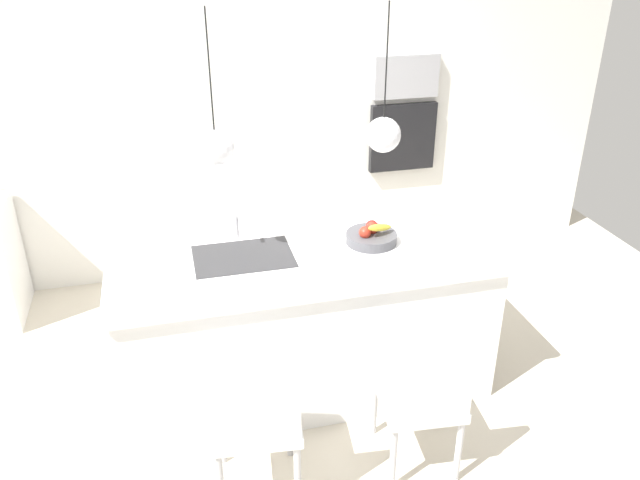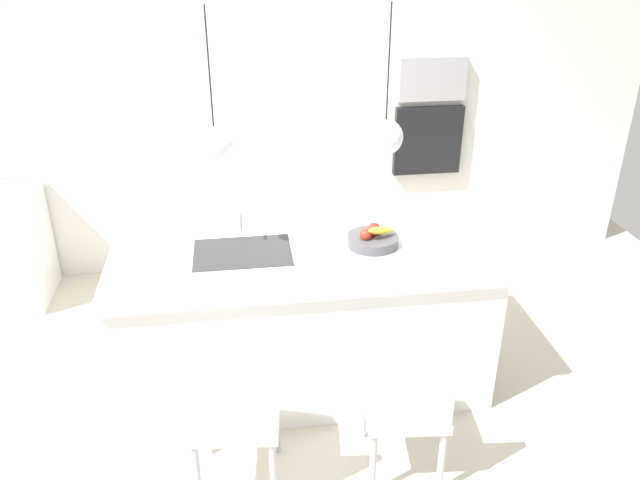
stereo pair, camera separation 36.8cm
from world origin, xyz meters
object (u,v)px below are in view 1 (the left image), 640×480
Objects in this scene: chair_near at (256,419)px; fruit_bowl at (371,236)px; microwave at (406,76)px; chair_middle at (422,395)px; oven at (402,137)px.

fruit_bowl is at bearing 44.80° from chair_near.
microwave is 2.77m from chair_middle.
chair_near is (-1.65, -2.43, -1.04)m from microwave.
chair_middle is at bearing -108.01° from oven.
microwave is (0.80, 1.59, 0.56)m from fruit_bowl.
microwave reaches higher than fruit_bowl.
fruit_bowl is 1.86m from microwave.
fruit_bowl reaches higher than chair_middle.
microwave reaches higher than chair_near.
chair_near is at bearing -135.20° from fruit_bowl.
oven is (0.80, 1.59, 0.06)m from fruit_bowl.
oven is at bearing 63.33° from fruit_bowl.
fruit_bowl reaches higher than chair_near.
fruit_bowl is 0.35× the size of chair_near.
fruit_bowl is 0.54× the size of oven.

